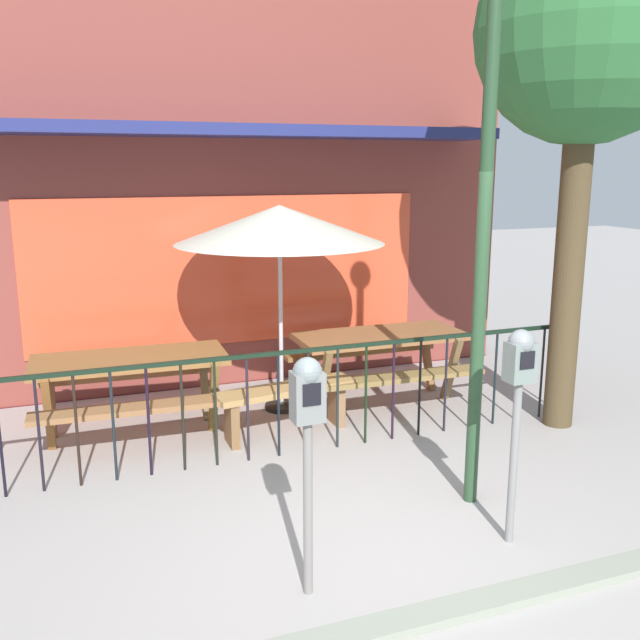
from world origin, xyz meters
name	(u,v)px	position (x,y,z in m)	size (l,w,h in m)	color
ground	(389,565)	(0.00, 0.00, 0.00)	(40.00, 40.00, 0.00)	#9E9895
pub_storefront	(224,172)	(0.00, 4.39, 2.46)	(7.02, 1.33, 4.94)	#54191C
patio_fence_front	(293,383)	(0.00, 1.93, 0.66)	(5.92, 0.04, 0.97)	black
picnic_table_left	(131,373)	(-1.30, 2.94, 0.61)	(1.85, 1.43, 0.79)	brown
picnic_table_right	(379,348)	(1.32, 2.95, 0.61)	(1.82, 1.38, 0.79)	brown
patio_umbrella	(280,225)	(0.26, 3.10, 1.95)	(2.13, 2.13, 2.15)	black
patio_bench	(286,399)	(0.08, 2.41, 0.35)	(1.43, 0.52, 0.48)	#A37C49
parking_meter_near	(519,380)	(0.91, -0.02, 1.16)	(0.18, 0.17, 1.50)	gray
parking_meter_far	(308,414)	(-0.59, -0.09, 1.15)	(0.18, 0.17, 1.49)	slate
street_tree	(587,38)	(2.71, 1.70, 3.64)	(2.01, 2.01, 4.71)	#483923
street_lamp	(488,140)	(0.99, 0.60, 2.71)	(0.28, 0.28, 4.19)	#264329
curb_edge	(434,619)	(0.00, -0.59, 0.00)	(9.82, 0.20, 0.11)	gray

